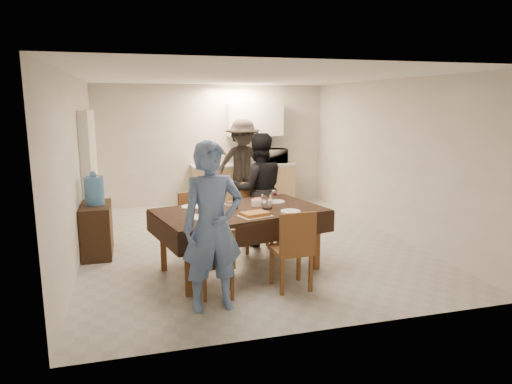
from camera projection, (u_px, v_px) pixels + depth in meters
The scene contains 33 objects.
floor at pixel (247, 242), 7.37m from camera, with size 5.00×6.00×0.02m, color #AEAEA9.
ceiling at pixel (247, 77), 6.86m from camera, with size 5.00×6.00×0.02m, color white.
wall_back at pixel (213, 145), 9.95m from camera, with size 5.00×0.02×2.60m, color silver.
wall_front at pixel (326, 203), 4.28m from camera, with size 5.00×0.02×2.60m, color silver.
wall_left at pixel (76, 169), 6.46m from camera, with size 0.02×6.00×2.60m, color silver.
wall_right at pixel (389, 157), 7.77m from camera, with size 0.02×6.00×2.60m, color silver.
stub_partition at pixel (90, 173), 7.67m from camera, with size 0.15×1.40×2.10m, color silver.
kitchen_base_cabinet at pixel (243, 186), 9.97m from camera, with size 2.20×0.60×0.86m, color tan.
kitchen_worktop at pixel (243, 165), 9.89m from camera, with size 2.24×0.64×0.05m, color #AEAEA9.
upper_cabinet at pixel (255, 120), 9.91m from camera, with size 1.20×0.34×0.70m, color white.
dining_table at pixel (240, 212), 6.01m from camera, with size 2.37×1.71×0.84m.
chair_near_left at pixel (219, 256), 5.17m from camera, with size 0.43×0.43×0.46m.
chair_near_right at pixel (294, 242), 5.37m from camera, with size 0.47×0.47×0.53m.
chair_far_left at pixel (199, 219), 6.57m from camera, with size 0.56×0.58×0.50m.
chair_far_right at pixel (259, 212), 6.78m from camera, with size 0.51×0.51×0.55m.
console at pixel (97, 230), 6.70m from camera, with size 0.41×0.83×0.76m, color #311E10.
water_jug at pixel (94, 191), 6.59m from camera, with size 0.27×0.27×0.41m, color #4E89CA.
wine_bottle at pixel (235, 198), 6.01m from camera, with size 0.07×0.07×0.29m, color black, non-canonical shape.
water_pitcher at pixel (267, 201), 6.03m from camera, with size 0.14×0.14×0.21m, color white.
savoury_tart at pixel (255, 214), 5.67m from camera, with size 0.38×0.28×0.05m, color #B36F34.
salad_bowl at pixel (258, 203), 6.25m from camera, with size 0.20×0.20×0.08m, color white.
mushroom_dish at pixel (232, 204), 6.25m from camera, with size 0.19×0.19×0.03m, color white.
wine_glass_a at pixel (201, 209), 5.61m from camera, with size 0.09×0.09×0.20m, color white, non-canonical shape.
wine_glass_b at pixel (274, 196), 6.37m from camera, with size 0.09×0.09×0.19m, color white, non-canonical shape.
wine_glass_c at pixel (221, 199), 6.22m from camera, with size 0.08×0.08×0.18m, color white, non-canonical shape.
plate_near_left at pixel (198, 217), 5.56m from camera, with size 0.27×0.27×0.02m, color white.
plate_near_right at pixel (291, 211), 5.88m from camera, with size 0.26×0.26×0.01m, color white.
plate_far_left at pixel (191, 207), 6.13m from camera, with size 0.28×0.28×0.02m, color white.
plate_far_right at pixel (276, 202), 6.44m from camera, with size 0.25×0.25×0.01m, color white.
microwave at pixel (273, 156), 10.03m from camera, with size 0.56×0.38×0.31m, color white.
person_near at pixel (213, 227), 4.85m from camera, with size 0.67×0.44×1.84m, color #5774A8.
person_far at pixel (259, 189), 7.13m from camera, with size 0.86×0.67×1.76m, color black.
person_kitchen at pixel (243, 165), 9.42m from camera, with size 1.22×0.70×1.88m, color black.
Camera 1 is at (-1.74, -6.85, 2.23)m, focal length 32.00 mm.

